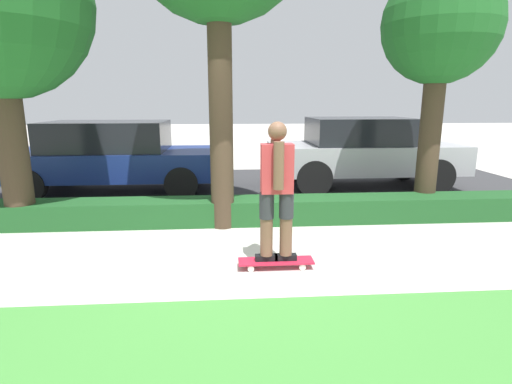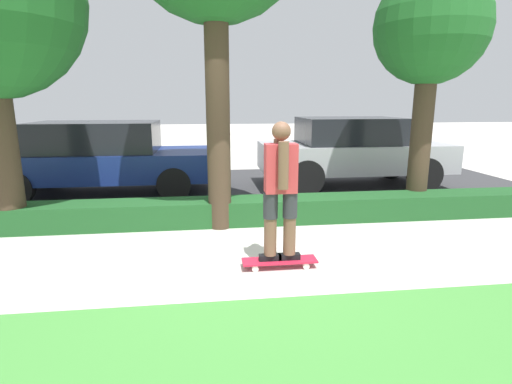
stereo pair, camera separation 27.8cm
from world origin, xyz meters
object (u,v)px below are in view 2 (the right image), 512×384
object	(u,v)px
skater_person	(281,189)
parked_car_front	(103,157)
parked_car_middle	(352,150)
skateboard	(279,261)
tree_far	(431,33)

from	to	relation	value
skater_person	parked_car_front	bearing A→B (deg)	124.66
parked_car_middle	skateboard	bearing A→B (deg)	-120.19
parked_car_middle	tree_far	bearing A→B (deg)	-81.17
skater_person	parked_car_middle	xyz separation A→B (m)	(2.49, 4.38, -0.13)
skater_person	parked_car_front	xyz separation A→B (m)	(-2.98, 4.31, -0.17)
skater_person	tree_far	distance (m)	4.13
skateboard	parked_car_front	size ratio (longest dim) A/B	0.19
skateboard	parked_car_front	bearing A→B (deg)	124.66
skateboard	parked_car_middle	distance (m)	5.10
skateboard	tree_far	bearing A→B (deg)	36.97
tree_far	parked_car_front	bearing A→B (deg)	159.72
skater_person	parked_car_front	size ratio (longest dim) A/B	0.34
skater_person	tree_far	size ratio (longest dim) A/B	0.40
tree_far	parked_car_front	size ratio (longest dim) A/B	0.85
tree_far	parked_car_middle	size ratio (longest dim) A/B	0.95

